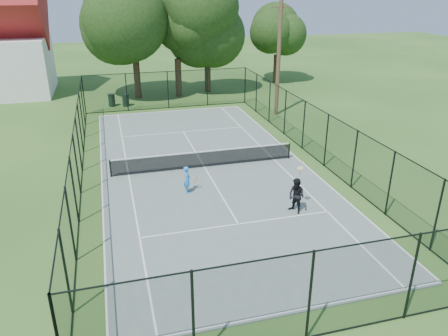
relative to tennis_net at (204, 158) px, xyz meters
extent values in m
plane|color=#2C531C|center=(0.00, 0.00, -0.58)|extent=(120.00, 120.00, 0.00)
cube|color=slate|center=(0.00, 0.00, -0.55)|extent=(11.00, 24.00, 0.06)
cylinder|color=black|center=(-5.00, 0.00, -0.04)|extent=(0.08, 0.08, 0.95)
cylinder|color=black|center=(5.00, 0.00, -0.04)|extent=(0.08, 0.08, 0.95)
cube|color=black|center=(0.00, 0.00, -0.04)|extent=(10.00, 0.03, 0.88)
cube|color=white|center=(0.00, 0.00, 0.40)|extent=(10.00, 0.05, 0.06)
cylinder|color=#332114|center=(-2.06, 17.23, 1.37)|extent=(0.56, 0.56, 3.89)
sphere|color=black|center=(-2.06, 17.23, 5.07)|extent=(7.02, 7.02, 7.02)
cylinder|color=#332114|center=(1.52, 16.86, 1.07)|extent=(0.56, 0.56, 3.30)
sphere|color=black|center=(1.52, 16.86, 4.20)|extent=(5.92, 5.92, 5.92)
cylinder|color=#332114|center=(4.46, 17.99, 1.53)|extent=(0.56, 0.56, 4.22)
sphere|color=black|center=(4.46, 17.99, 5.31)|extent=(6.69, 6.69, 6.69)
cylinder|color=#332114|center=(12.11, 20.14, 0.81)|extent=(0.56, 0.56, 2.78)
sphere|color=black|center=(12.11, 20.14, 3.42)|extent=(4.86, 4.86, 4.86)
cylinder|color=black|center=(-4.44, 14.80, -0.09)|extent=(0.54, 0.54, 0.99)
cylinder|color=black|center=(-4.44, 14.80, 0.43)|extent=(0.58, 0.58, 0.05)
cylinder|color=black|center=(-3.32, 14.56, -0.10)|extent=(0.54, 0.54, 0.95)
cylinder|color=black|center=(-3.32, 14.56, 0.40)|extent=(0.58, 0.58, 0.05)
cylinder|color=#4C3823|center=(7.77, 9.00, 3.72)|extent=(0.30, 0.30, 8.59)
cube|color=#4C3823|center=(7.77, 9.00, 7.24)|extent=(1.40, 0.10, 0.10)
imported|color=#1D8BF7|center=(-1.49, -2.84, 0.15)|extent=(0.38, 0.53, 1.35)
torus|color=gold|center=(-1.04, -2.69, 0.03)|extent=(0.27, 0.18, 0.29)
cylinder|color=silver|center=(-1.04, -2.69, 0.03)|extent=(0.23, 0.15, 0.25)
imported|color=black|center=(2.73, -6.07, 0.28)|extent=(0.90, 0.97, 1.60)
torus|color=gold|center=(2.98, -5.72, 1.43)|extent=(0.30, 0.28, 0.14)
cylinder|color=silver|center=(2.98, -5.72, 1.43)|extent=(0.26, 0.24, 0.11)
sphere|color=#CCE526|center=(3.21, -5.55, 1.62)|extent=(0.07, 0.07, 0.07)
camera|label=1|loc=(-4.79, -21.63, 8.82)|focal=35.00mm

